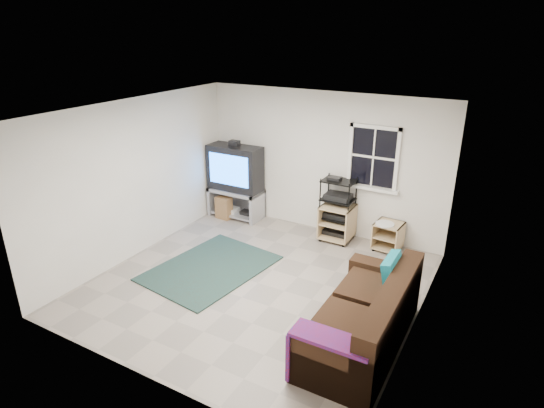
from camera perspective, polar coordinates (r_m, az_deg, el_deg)
The scene contains 8 objects.
room at distance 7.98m, azimuth 12.56°, elevation 5.23°, with size 4.60×4.62×4.60m.
tv_unit at distance 9.03m, azimuth -4.58°, elevation 3.56°, with size 1.07×0.54×1.58m.
av_rack at distance 8.28m, azimuth 8.18°, elevation -1.04°, with size 0.57×0.42×1.15m.
side_table_left at distance 8.31m, azimuth 8.29°, elevation -2.09°, with size 0.56×0.56×0.65m.
side_table_right at distance 8.11m, azimuth 14.41°, elevation -3.64°, with size 0.48×0.49×0.52m.
sofa at distance 5.75m, azimuth 11.53°, elevation -14.11°, with size 0.94×2.12×0.97m.
shag_rug at distance 7.44m, azimuth -7.72°, elevation -7.96°, with size 1.46×2.00×0.02m, color black.
paper_bag at distance 9.18m, azimuth -6.06°, elevation -0.47°, with size 0.31×0.20×0.44m, color brown.
Camera 1 is at (3.11, -5.10, 3.66)m, focal length 30.00 mm.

